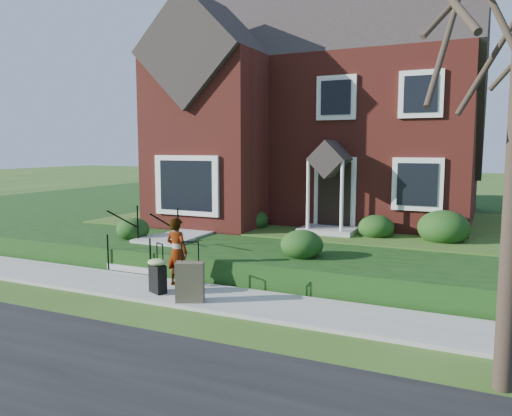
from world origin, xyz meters
The scene contains 10 objects.
ground centered at (0.00, 0.00, 0.00)m, with size 120.00×120.00×0.00m, color #2D5119.
sidewalk centered at (0.00, 0.00, 0.04)m, with size 60.00×1.60×0.08m, color #9E9B93.
terrace centered at (4.00, 10.90, 0.30)m, with size 44.00×20.00×0.60m, color #14380F.
walkway centered at (-2.50, 5.00, 0.63)m, with size 1.20×6.00×0.06m, color #9E9B93.
main_house centered at (-0.21, 9.61, 5.26)m, with size 10.40×10.20×9.40m.
front_steps centered at (-2.50, 1.84, 0.47)m, with size 1.40×2.02×1.50m.
foundation_shrubs centered at (-0.05, 4.73, 1.03)m, with size 9.90×4.54×1.01m.
woman centered at (-0.75, 0.36, 0.84)m, with size 0.56×0.37×1.53m, color #999999.
suitcase_black centered at (-0.82, -0.28, 0.49)m, with size 0.55×0.51×1.06m.
suitcase_olive centered at (0.12, -0.50, 0.48)m, with size 0.63×0.51×1.20m.
Camera 1 is at (5.39, -8.70, 3.12)m, focal length 35.00 mm.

